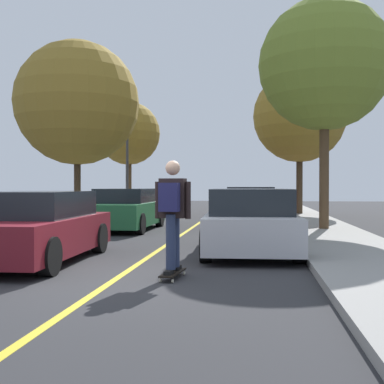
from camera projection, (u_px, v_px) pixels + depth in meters
The scene contains 15 objects.
ground at pixel (117, 278), 7.74m from camera, with size 80.00×80.00×0.00m, color #2D2D30.
center_line at pixel (164, 247), 11.71m from camera, with size 0.12×39.20×0.01m, color gold.
parked_car_left_nearest at pixel (34, 228), 9.40m from camera, with size 2.06×4.23×1.35m.
parked_car_left_near at pixel (127, 210), 16.22m from camera, with size 1.89×4.34×1.36m.
parked_car_right_nearest at pixel (250, 221), 10.70m from camera, with size 2.11×4.43×1.39m.
parked_car_right_near at pixel (252, 207), 17.40m from camera, with size 1.89×4.38×1.42m.
parked_car_right_far at pixel (252, 202), 23.46m from camera, with size 2.02×4.44×1.37m.
parked_car_right_farthest at pixel (253, 199), 30.18m from camera, with size 1.89×4.22×1.32m.
street_tree_left_nearest at pixel (77, 103), 17.91m from camera, with size 4.50×4.50×6.59m.
street_tree_left_near at pixel (129, 134), 25.24m from camera, with size 3.23×3.23×5.63m.
street_tree_right_nearest at pixel (324, 65), 15.07m from camera, with size 4.03×4.03×7.05m.
street_tree_right_near at pixel (300, 116), 23.33m from camera, with size 4.39×4.39×6.83m.
streetlamp at pixel (127, 153), 23.12m from camera, with size 0.36×0.24×4.94m.
skateboard at pixel (173, 273), 7.71m from camera, with size 0.31×0.86×0.10m.
skateboarder at pixel (172, 209), 7.67m from camera, with size 0.59×0.71×1.75m.
Camera 1 is at (2.14, -7.51, 1.45)m, focal length 46.02 mm.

